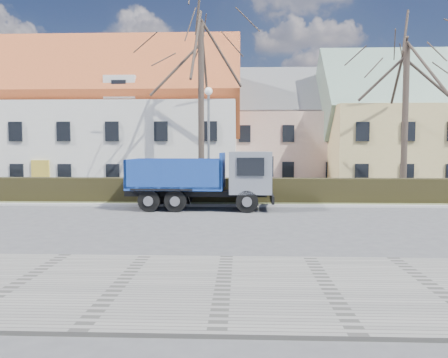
{
  "coord_description": "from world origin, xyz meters",
  "views": [
    {
      "loc": [
        0.37,
        -17.65,
        3.0
      ],
      "look_at": [
        -0.39,
        2.05,
        1.6
      ],
      "focal_mm": 35.0,
      "sensor_mm": 36.0,
      "label": 1
    }
  ],
  "objects_px": {
    "dump_truck": "(196,179)",
    "cart_frame": "(182,201)",
    "parked_car_a": "(139,184)",
    "streetlight": "(209,144)"
  },
  "relations": [
    {
      "from": "dump_truck",
      "to": "cart_frame",
      "type": "distance_m",
      "value": 1.63
    },
    {
      "from": "dump_truck",
      "to": "cart_frame",
      "type": "relative_size",
      "value": 11.08
    },
    {
      "from": "parked_car_a",
      "to": "streetlight",
      "type": "bearing_deg",
      "value": -111.56
    },
    {
      "from": "dump_truck",
      "to": "streetlight",
      "type": "relative_size",
      "value": 1.13
    },
    {
      "from": "streetlight",
      "to": "parked_car_a",
      "type": "xyz_separation_m",
      "value": [
        -4.96,
        3.96,
        -2.66
      ]
    },
    {
      "from": "streetlight",
      "to": "cart_frame",
      "type": "xyz_separation_m",
      "value": [
        -1.17,
        -2.53,
        -2.94
      ]
    },
    {
      "from": "streetlight",
      "to": "parked_car_a",
      "type": "distance_m",
      "value": 6.88
    },
    {
      "from": "dump_truck",
      "to": "streetlight",
      "type": "bearing_deg",
      "value": 84.92
    },
    {
      "from": "streetlight",
      "to": "parked_car_a",
      "type": "height_order",
      "value": "streetlight"
    },
    {
      "from": "dump_truck",
      "to": "cart_frame",
      "type": "xyz_separation_m",
      "value": [
        -0.8,
        0.82,
        -1.16
      ]
    }
  ]
}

